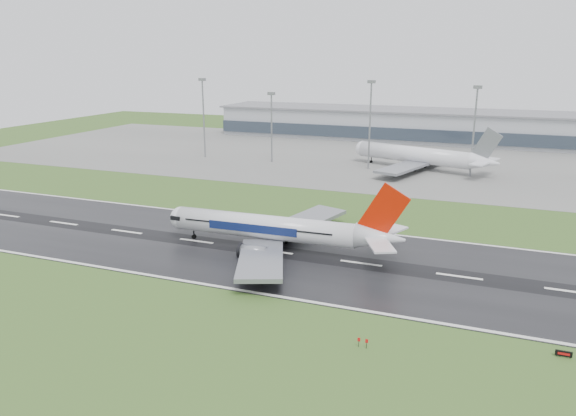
% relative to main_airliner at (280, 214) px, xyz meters
% --- Properties ---
extents(ground, '(520.00, 520.00, 0.00)m').
position_rel_main_airliner_xyz_m(ground, '(19.31, -2.04, -8.34)').
color(ground, '#32531E').
rests_on(ground, ground).
extents(runway, '(400.00, 45.00, 0.10)m').
position_rel_main_airliner_xyz_m(runway, '(19.31, -2.04, -8.29)').
color(runway, black).
rests_on(runway, ground).
extents(apron, '(400.00, 130.00, 0.08)m').
position_rel_main_airliner_xyz_m(apron, '(19.31, 122.96, -8.30)').
color(apron, slate).
rests_on(apron, ground).
extents(terminal, '(240.00, 36.00, 15.00)m').
position_rel_main_airliner_xyz_m(terminal, '(19.31, 182.96, -0.84)').
color(terminal, '#999DA4').
rests_on(terminal, ground).
extents(main_airliner, '(57.43, 54.85, 16.48)m').
position_rel_main_airliner_xyz_m(main_airliner, '(0.00, 0.00, 0.00)').
color(main_airliner, silver).
rests_on(main_airliner, runway).
extents(parked_airliner, '(74.18, 71.49, 17.59)m').
position_rel_main_airliner_xyz_m(parked_airliner, '(15.86, 104.31, 0.53)').
color(parked_airliner, silver).
rests_on(parked_airliner, apron).
extents(runway_sign, '(2.31, 0.53, 1.04)m').
position_rel_main_airliner_xyz_m(runway_sign, '(55.95, -28.05, -7.82)').
color(runway_sign, black).
rests_on(runway_sign, ground).
extents(floodmast_0, '(0.64, 0.64, 32.40)m').
position_rel_main_airliner_xyz_m(floodmast_0, '(-74.91, 97.96, 7.86)').
color(floodmast_0, gray).
rests_on(floodmast_0, ground).
extents(floodmast_1, '(0.64, 0.64, 27.33)m').
position_rel_main_airliner_xyz_m(floodmast_1, '(-43.38, 97.96, 5.32)').
color(floodmast_1, gray).
rests_on(floodmast_1, ground).
extents(floodmast_2, '(0.64, 0.64, 32.63)m').
position_rel_main_airliner_xyz_m(floodmast_2, '(-2.62, 97.96, 7.97)').
color(floodmast_2, gray).
rests_on(floodmast_2, ground).
extents(floodmast_3, '(0.64, 0.64, 31.40)m').
position_rel_main_airliner_xyz_m(floodmast_3, '(35.25, 97.96, 7.36)').
color(floodmast_3, gray).
rests_on(floodmast_3, ground).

